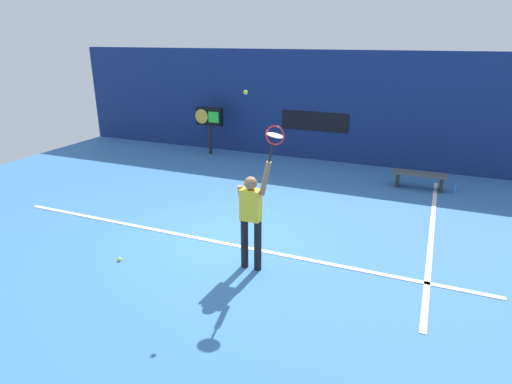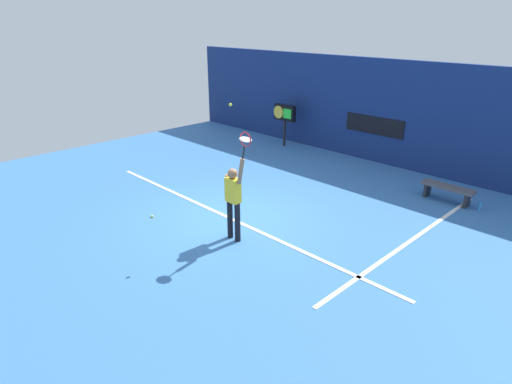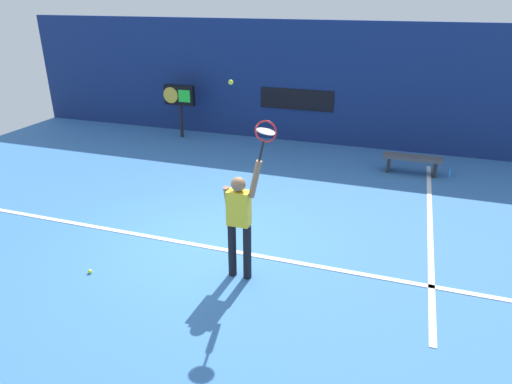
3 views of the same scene
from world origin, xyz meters
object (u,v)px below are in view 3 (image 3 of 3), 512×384
Objects in this scene: tennis_ball at (231,82)px; court_bench at (412,160)px; tennis_racket at (265,134)px; spare_ball at (90,271)px; water_bottle at (449,173)px; tennis_player at (239,219)px; scoreboard_clock at (179,97)px.

court_bench is (2.58, 5.54, -2.69)m from tennis_ball.
tennis_racket is 9.19× the size of spare_ball.
tennis_racket is at bearing -8.97° from tennis_ball.
tennis_ball reaches higher than water_bottle.
tennis_player is 6.17m from court_bench.
scoreboard_clock is 1.15× the size of court_bench.
tennis_racket is 0.84m from tennis_ball.
scoreboard_clock is at bearing 172.55° from water_bottle.
scoreboard_clock is (-4.43, 6.64, 0.23)m from tennis_player.
tennis_racket is 9.19× the size of tennis_ball.
water_bottle reaches higher than spare_ball.
scoreboard_clock is 7.02m from court_bench.
court_bench is at bearing -8.40° from scoreboard_clock.
tennis_racket is at bearing -117.67° from water_bottle.
spare_ball is (-2.71, -0.71, -2.35)m from tennis_racket.
tennis_racket is 0.39× the size of scoreboard_clock.
spare_ball is at bearing -131.81° from water_bottle.
spare_ball is at bearing -162.92° from tennis_player.
court_bench is 5.83× the size of water_bottle.
tennis_racket reaches higher than tennis_player.
tennis_player is 1.43m from tennis_racket.
scoreboard_clock is 7.92m from water_bottle.
spare_ball is at bearing -160.21° from tennis_ball.
scoreboard_clock is (-4.31, 6.56, -1.79)m from tennis_ball.
tennis_player is at bearing -56.29° from scoreboard_clock.
court_bench is at bearing -180.00° from water_bottle.
tennis_ball is 0.28× the size of water_bottle.
tennis_ball reaches higher than spare_ball.
tennis_ball is at bearing 146.98° from tennis_player.
scoreboard_clock is at bearing 106.06° from spare_ball.
spare_ball is at bearing -127.00° from court_bench.
tennis_racket reaches higher than court_bench.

